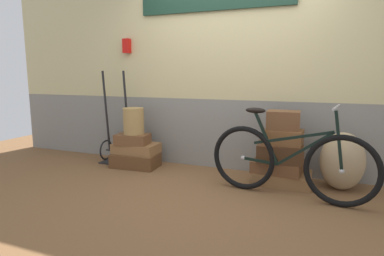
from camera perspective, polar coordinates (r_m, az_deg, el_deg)
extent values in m
cube|color=brown|center=(3.80, 3.62, -10.56)|extent=(9.11, 5.20, 0.06)
cube|color=gray|center=(4.46, 7.15, -1.02)|extent=(7.11, 0.20, 0.93)
cube|color=#CCBC84|center=(4.45, 7.58, 19.00)|extent=(7.11, 0.20, 2.17)
cube|color=#193828|center=(4.44, 3.82, 21.21)|extent=(2.03, 0.04, 0.24)
cube|color=red|center=(4.91, -11.27, 13.83)|extent=(0.10, 0.08, 0.20)
cube|color=brown|center=(4.59, -9.78, -5.55)|extent=(0.64, 0.42, 0.19)
cube|color=olive|center=(4.61, -9.64, -3.45)|extent=(0.61, 0.40, 0.13)
cube|color=brown|center=(4.55, -10.28, -1.91)|extent=(0.47, 0.34, 0.14)
cube|color=olive|center=(4.01, 15.43, -8.30)|extent=(0.65, 0.46, 0.14)
cube|color=brown|center=(3.96, 14.63, -6.41)|extent=(0.58, 0.46, 0.14)
cube|color=#4C2D19|center=(3.89, 15.04, -4.13)|extent=(0.54, 0.43, 0.20)
cube|color=brown|center=(3.85, 15.60, -1.51)|extent=(0.43, 0.33, 0.16)
cube|color=brown|center=(3.84, 15.60, 1.31)|extent=(0.38, 0.29, 0.21)
cylinder|color=#A8844C|center=(4.52, -10.12, 1.21)|extent=(0.28, 0.28, 0.36)
torus|color=black|center=(5.03, -14.69, -3.70)|extent=(0.02, 0.30, 0.30)
torus|color=black|center=(4.81, -10.80, -4.17)|extent=(0.02, 0.30, 0.30)
cylinder|color=black|center=(4.92, -12.79, -3.93)|extent=(0.41, 0.02, 0.02)
cylinder|color=black|center=(4.92, -14.69, 2.85)|extent=(0.03, 0.12, 1.16)
cylinder|color=black|center=(4.72, -11.32, 2.71)|extent=(0.03, 0.12, 1.16)
cube|color=black|center=(4.87, -13.47, -5.84)|extent=(0.37, 0.22, 0.02)
ellipsoid|color=tan|center=(3.97, 24.67, -5.26)|extent=(0.47, 0.40, 0.64)
torus|color=black|center=(3.66, 8.89, -5.15)|extent=(0.71, 0.16, 0.71)
sphere|color=#B2B2B7|center=(3.66, 8.89, -5.15)|extent=(0.05, 0.05, 0.05)
torus|color=black|center=(3.44, 24.60, -6.84)|extent=(0.71, 0.16, 0.71)
sphere|color=#B2B2B7|center=(3.44, 24.60, -6.84)|extent=(0.05, 0.05, 0.05)
cube|color=black|center=(3.45, 18.96, -3.45)|extent=(0.54, 0.10, 0.41)
cube|color=black|center=(3.52, 12.79, -1.71)|extent=(0.28, 0.07, 0.54)
cube|color=black|center=(3.60, 11.70, -5.62)|extent=(0.38, 0.08, 0.05)
cube|color=black|center=(3.45, 16.99, -1.63)|extent=(0.78, 0.14, 0.21)
cube|color=black|center=(3.38, 24.19, -2.09)|extent=(0.12, 0.04, 0.58)
ellipsoid|color=black|center=(3.52, 10.98, 3.03)|extent=(0.23, 0.12, 0.06)
cylinder|color=#A5A5AD|center=(3.34, 23.80, 3.31)|extent=(0.09, 0.46, 0.02)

